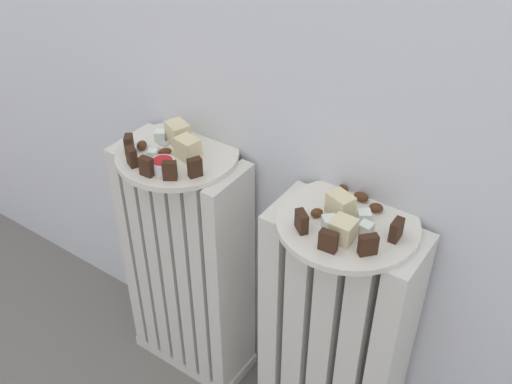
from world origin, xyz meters
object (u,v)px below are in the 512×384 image
at_px(radiator_left, 188,269).
at_px(fork, 154,151).
at_px(plate_left, 178,154).
at_px(jam_bowl_left, 163,165).
at_px(radiator_right, 333,343).
at_px(plate_right, 348,223).

bearing_deg(radiator_left, fork, -147.43).
xyz_separation_m(plate_left, fork, (-0.04, -0.02, 0.01)).
bearing_deg(jam_bowl_left, radiator_right, 10.13).
xyz_separation_m(plate_left, plate_right, (0.38, 0.00, 0.00)).
height_order(plate_left, plate_right, same).
distance_m(plate_left, plate_right, 0.38).
height_order(radiator_right, fork, fork).
xyz_separation_m(radiator_left, plate_left, (0.00, 0.00, 0.32)).
bearing_deg(jam_bowl_left, plate_left, 108.04).
xyz_separation_m(radiator_right, plate_left, (-0.38, 0.00, 0.32)).
xyz_separation_m(radiator_left, radiator_right, (0.38, -0.00, -0.00)).
bearing_deg(fork, radiator_left, 32.57).
bearing_deg(radiator_right, fork, -176.61).
relative_size(radiator_left, plate_left, 2.47).
distance_m(radiator_right, plate_right, 0.32).
distance_m(plate_right, fork, 0.42).
xyz_separation_m(jam_bowl_left, fork, (-0.06, 0.04, -0.01)).
bearing_deg(radiator_right, plate_right, 63.43).
distance_m(radiator_right, fork, 0.53).
relative_size(radiator_right, plate_left, 2.47).
bearing_deg(radiator_left, jam_bowl_left, -71.96).
relative_size(plate_right, fork, 2.29).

